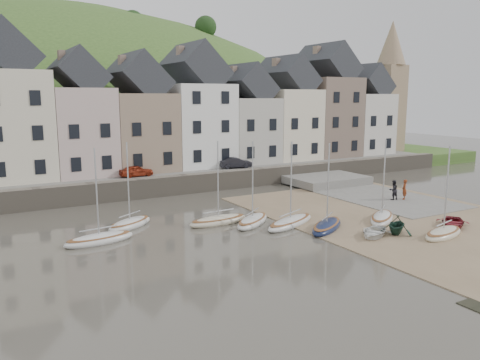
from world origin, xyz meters
TOP-DOWN VIEW (x-y plane):
  - ground at (0.00, 0.00)m, footprint 160.00×160.00m
  - quay_land at (0.00, 32.00)m, footprint 90.00×30.00m
  - quay_street at (0.00, 20.50)m, footprint 70.00×7.00m
  - seawall at (0.00, 17.00)m, footprint 70.00×1.20m
  - beach at (11.00, 0.00)m, footprint 18.00×26.00m
  - slipway at (15.00, 8.00)m, footprint 8.00×18.00m
  - hillside at (-5.00, 60.00)m, footprint 134.40×84.00m
  - townhouse_terrace at (1.76, 24.00)m, footprint 61.05×8.00m
  - church_spire at (34.55, 24.00)m, footprint 4.00×4.00m
  - sailboat_0 at (-8.04, 7.83)m, footprint 4.28×3.49m
  - sailboat_1 at (-10.86, 5.15)m, footprint 4.70×2.09m
  - sailboat_2 at (-2.13, 5.48)m, footprint 4.85×1.83m
  - sailboat_3 at (-0.01, 4.13)m, footprint 4.53×3.98m
  - sailboat_4 at (2.18, 2.45)m, footprint 5.58×3.51m
  - sailboat_5 at (3.80, 0.34)m, footprint 4.87×3.96m
  - sailboat_6 at (8.86, 0.05)m, footprint 4.54×3.86m
  - sailboat_7 at (9.36, -4.92)m, footprint 4.37×2.41m
  - rowboat_white at (5.28, -2.68)m, footprint 3.61×3.30m
  - rowboat_green at (7.10, -2.96)m, footprint 3.14×3.03m
  - rowboat_red at (11.84, -3.78)m, footprint 3.92×3.71m
  - person_red at (15.91, 4.20)m, footprint 0.78×0.76m
  - person_dark at (14.94, 4.57)m, footprint 0.96×0.80m
  - car_left at (-3.81, 19.50)m, footprint 3.26×1.41m
  - car_right at (7.15, 19.50)m, footprint 3.72×1.93m

SIDE VIEW (x-z plane):
  - hillside at x=-5.00m, z-range -59.99..24.01m
  - ground at x=0.00m, z-range 0.00..0.00m
  - beach at x=11.00m, z-range 0.00..0.06m
  - slipway at x=15.00m, z-range 0.00..0.12m
  - sailboat_4 at x=2.18m, z-range -2.90..3.42m
  - sailboat_5 at x=3.80m, z-range -2.90..3.42m
  - sailboat_2 at x=-2.13m, z-range -2.90..3.42m
  - sailboat_3 at x=-0.01m, z-range -2.90..3.42m
  - sailboat_1 at x=-10.86m, z-range -2.90..3.42m
  - sailboat_6 at x=8.86m, z-range -2.90..3.42m
  - sailboat_7 at x=9.36m, z-range -2.89..3.43m
  - sailboat_0 at x=-8.04m, z-range -2.89..3.43m
  - rowboat_white at x=5.28m, z-range 0.06..0.67m
  - rowboat_red at x=11.84m, z-range 0.06..0.72m
  - rowboat_green at x=7.10m, z-range 0.06..1.33m
  - quay_land at x=0.00m, z-range 0.00..1.50m
  - seawall at x=0.00m, z-range 0.00..1.80m
  - person_dark at x=14.94m, z-range 0.12..1.89m
  - person_red at x=15.91m, z-range 0.12..1.92m
  - quay_street at x=0.00m, z-range 1.50..1.60m
  - car_left at x=-3.81m, z-range 1.60..2.69m
  - car_right at x=7.15m, z-range 1.60..2.77m
  - townhouse_terrace at x=1.76m, z-range 0.36..14.29m
  - church_spire at x=34.55m, z-range 2.06..20.06m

